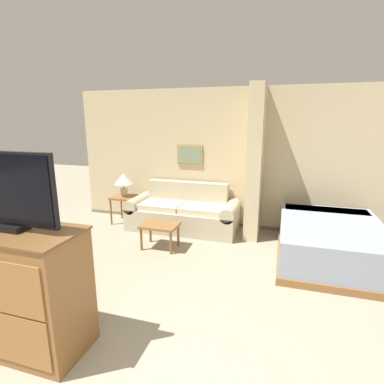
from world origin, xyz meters
The scene contains 9 objects.
wall_back centered at (0.00, 4.27, 1.29)m, with size 6.65×0.16×2.60m.
wall_partition_pillar centered at (0.29, 3.85, 1.30)m, with size 0.24×0.71×2.60m.
couch centered at (-1.00, 3.79, 0.31)m, with size 2.06×0.84×0.86m.
coffee_table centered at (-1.08, 2.84, 0.34)m, with size 0.58×0.42×0.40m.
side_table centered at (-2.23, 3.78, 0.46)m, with size 0.46×0.46×0.55m.
table_lamp centered at (-2.23, 3.78, 0.87)m, with size 0.35×0.35×0.45m.
tv_dresser centered at (-1.40, 0.49, 0.56)m, with size 1.15×0.58×1.13m.
tv centered at (-1.40, 0.49, 1.46)m, with size 0.94×0.16×0.66m.
bed centered at (1.48, 3.20, 0.29)m, with size 1.46×1.95×0.57m.
Camera 1 is at (0.73, -1.33, 2.03)m, focal length 28.00 mm.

